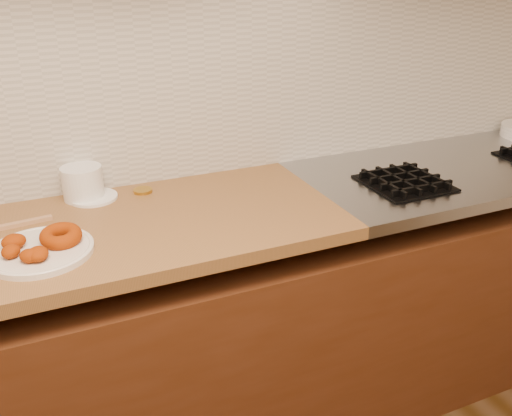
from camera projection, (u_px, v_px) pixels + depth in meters
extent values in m
cube|color=tan|center=(133.00, 46.00, 1.69)|extent=(4.00, 0.02, 2.70)
cube|color=#4C2614|center=(179.00, 352.00, 1.83)|extent=(3.60, 0.60, 0.77)
cube|color=#9EA0A5|center=(466.00, 168.00, 2.05)|extent=(1.30, 0.62, 0.04)
cube|color=beige|center=(139.00, 95.00, 1.74)|extent=(3.60, 0.02, 0.60)
cube|color=black|center=(404.00, 183.00, 1.84)|extent=(0.26, 0.26, 0.01)
cube|color=black|center=(383.00, 183.00, 1.80)|extent=(0.01, 0.24, 0.02)
cube|color=black|center=(422.00, 188.00, 1.76)|extent=(0.24, 0.01, 0.02)
cube|color=black|center=(398.00, 180.00, 1.83)|extent=(0.01, 0.24, 0.02)
cube|color=black|center=(410.00, 182.00, 1.81)|extent=(0.24, 0.01, 0.02)
cube|color=black|center=(412.00, 178.00, 1.85)|extent=(0.01, 0.24, 0.02)
cube|color=black|center=(399.00, 176.00, 1.86)|extent=(0.24, 0.01, 0.02)
cube|color=black|center=(426.00, 175.00, 1.87)|extent=(0.01, 0.24, 0.02)
cube|color=black|center=(389.00, 171.00, 1.91)|extent=(0.24, 0.01, 0.02)
cylinder|color=silver|center=(40.00, 251.00, 1.40)|extent=(0.27, 0.27, 0.02)
torus|color=#942C00|center=(61.00, 236.00, 1.42)|extent=(0.12, 0.12, 0.05)
ellipsoid|color=#942C00|center=(14.00, 241.00, 1.39)|extent=(0.07, 0.06, 0.04)
ellipsoid|color=#942C00|center=(11.00, 251.00, 1.35)|extent=(0.06, 0.07, 0.03)
ellipsoid|color=#942C00|center=(30.00, 256.00, 1.32)|extent=(0.06, 0.06, 0.03)
ellipsoid|color=#942C00|center=(38.00, 254.00, 1.33)|extent=(0.06, 0.07, 0.03)
cylinder|color=white|center=(83.00, 183.00, 1.71)|extent=(0.13, 0.13, 0.11)
cylinder|color=white|center=(93.00, 197.00, 1.73)|extent=(0.19, 0.19, 0.01)
cylinder|color=#B99030|center=(143.00, 191.00, 1.78)|extent=(0.08, 0.08, 0.01)
cube|color=#AD7D54|center=(24.00, 223.00, 1.55)|extent=(0.15, 0.04, 0.01)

